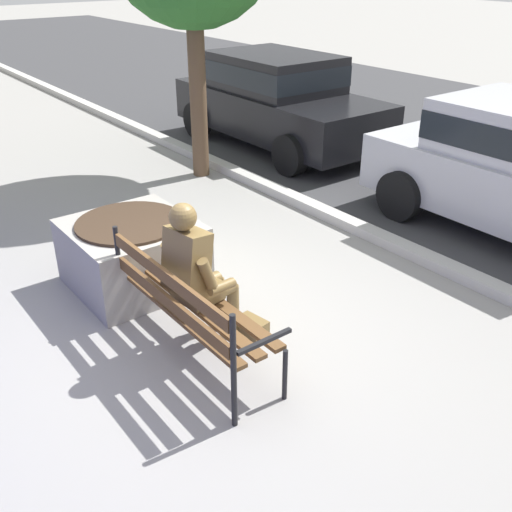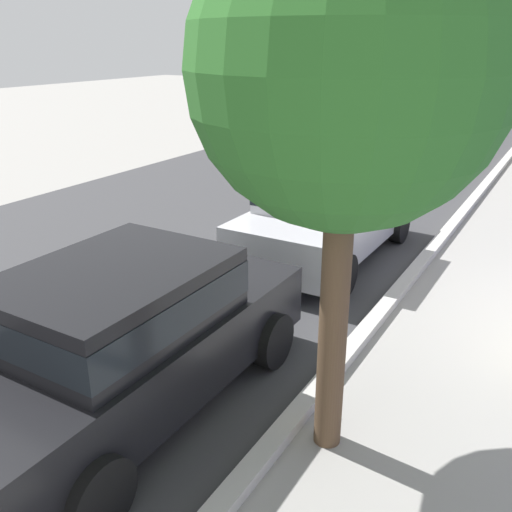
{
  "view_description": "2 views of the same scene",
  "coord_description": "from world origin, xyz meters",
  "px_view_note": "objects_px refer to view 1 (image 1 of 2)",
  "views": [
    {
      "loc": [
        3.76,
        -2.1,
        3.05
      ],
      "look_at": [
        0.22,
        0.62,
        0.75
      ],
      "focal_mm": 41.18,
      "sensor_mm": 36.0,
      "label": 1
    },
    {
      "loc": [
        -7.61,
        0.97,
        3.49
      ],
      "look_at": [
        -1.7,
        4.45,
        0.8
      ],
      "focal_mm": 38.89,
      "sensor_mm": 36.0,
      "label": 2
    }
  ],
  "objects_px": {
    "concrete_planter": "(133,254)",
    "parked_car_black": "(277,98)",
    "bronze_statue_seated": "(202,278)",
    "park_bench": "(186,303)"
  },
  "relations": [
    {
      "from": "bronze_statue_seated",
      "to": "concrete_planter",
      "type": "height_order",
      "value": "bronze_statue_seated"
    },
    {
      "from": "concrete_planter",
      "to": "parked_car_black",
      "type": "bearing_deg",
      "value": 124.64
    },
    {
      "from": "concrete_planter",
      "to": "parked_car_black",
      "type": "distance_m",
      "value": 5.27
    },
    {
      "from": "bronze_statue_seated",
      "to": "concrete_planter",
      "type": "bearing_deg",
      "value": 179.65
    },
    {
      "from": "concrete_planter",
      "to": "parked_car_black",
      "type": "height_order",
      "value": "parked_car_black"
    },
    {
      "from": "park_bench",
      "to": "concrete_planter",
      "type": "height_order",
      "value": "park_bench"
    },
    {
      "from": "park_bench",
      "to": "bronze_statue_seated",
      "type": "distance_m",
      "value": 0.26
    },
    {
      "from": "park_bench",
      "to": "parked_car_black",
      "type": "height_order",
      "value": "parked_car_black"
    },
    {
      "from": "concrete_planter",
      "to": "park_bench",
      "type": "bearing_deg",
      "value": -8.92
    },
    {
      "from": "bronze_statue_seated",
      "to": "parked_car_black",
      "type": "distance_m",
      "value": 6.11
    }
  ]
}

